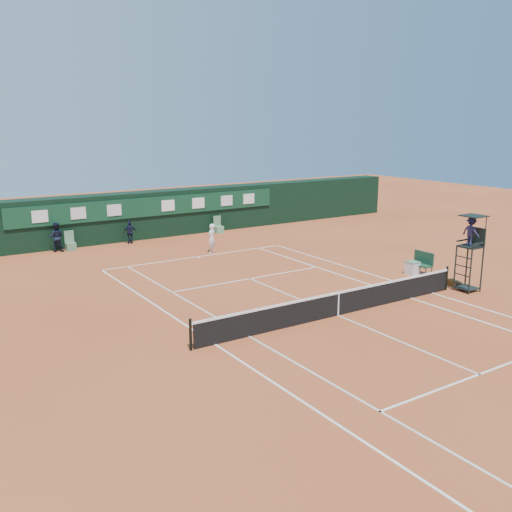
{
  "coord_description": "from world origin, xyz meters",
  "views": [
    {
      "loc": [
        -14.24,
        -15.99,
        7.38
      ],
      "look_at": [
        0.08,
        6.0,
        1.2
      ],
      "focal_mm": 40.0,
      "sensor_mm": 36.0,
      "label": 1
    }
  ],
  "objects_px": {
    "umpire_chair": "(471,237)",
    "player_bench": "(422,262)",
    "player": "(211,238)",
    "cooler": "(413,268)",
    "tennis_net": "(338,303)"
  },
  "relations": [
    {
      "from": "player_bench",
      "to": "tennis_net",
      "type": "bearing_deg",
      "value": -161.43
    },
    {
      "from": "cooler",
      "to": "player",
      "type": "distance_m",
      "value": 11.41
    },
    {
      "from": "cooler",
      "to": "player_bench",
      "type": "bearing_deg",
      "value": -13.94
    },
    {
      "from": "tennis_net",
      "to": "player_bench",
      "type": "bearing_deg",
      "value": 18.57
    },
    {
      "from": "umpire_chair",
      "to": "player",
      "type": "height_order",
      "value": "umpire_chair"
    },
    {
      "from": "tennis_net",
      "to": "cooler",
      "type": "xyz_separation_m",
      "value": [
        7.24,
        2.72,
        -0.18
      ]
    },
    {
      "from": "umpire_chair",
      "to": "cooler",
      "type": "distance_m",
      "value": 3.96
    },
    {
      "from": "cooler",
      "to": "player",
      "type": "relative_size",
      "value": 0.38
    },
    {
      "from": "player",
      "to": "cooler",
      "type": "bearing_deg",
      "value": 88.97
    },
    {
      "from": "tennis_net",
      "to": "player",
      "type": "relative_size",
      "value": 7.59
    },
    {
      "from": "tennis_net",
      "to": "cooler",
      "type": "distance_m",
      "value": 7.74
    },
    {
      "from": "umpire_chair",
      "to": "player_bench",
      "type": "bearing_deg",
      "value": 77.92
    },
    {
      "from": "tennis_net",
      "to": "player",
      "type": "bearing_deg",
      "value": 84.64
    },
    {
      "from": "umpire_chair",
      "to": "player",
      "type": "xyz_separation_m",
      "value": [
        -5.89,
        12.97,
        -1.61
      ]
    },
    {
      "from": "tennis_net",
      "to": "umpire_chair",
      "type": "relative_size",
      "value": 3.77
    }
  ]
}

